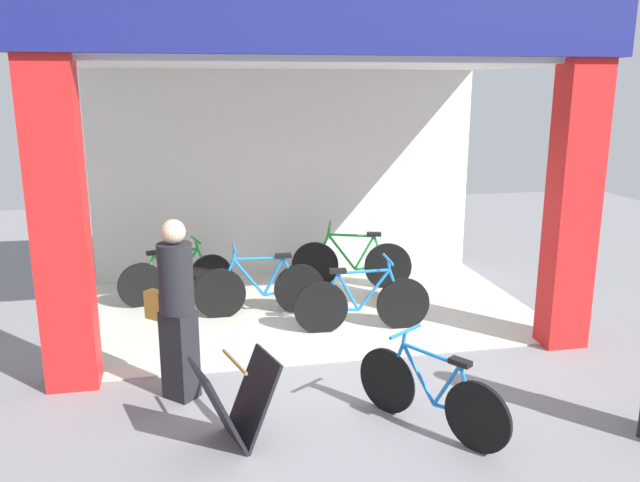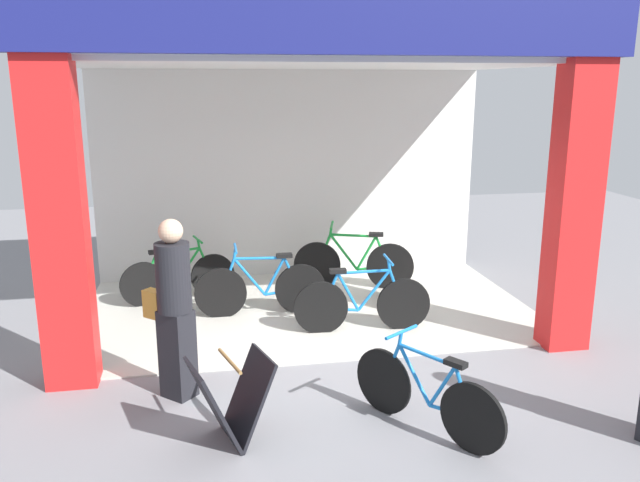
# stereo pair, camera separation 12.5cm
# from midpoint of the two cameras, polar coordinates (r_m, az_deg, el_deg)

# --- Properties ---
(ground_plane) EXTENTS (19.68, 19.68, 0.00)m
(ground_plane) POSITION_cam_midpoint_polar(r_m,az_deg,el_deg) (7.05, 0.86, -10.78)
(ground_plane) COLOR gray
(ground_plane) RESTS_ON ground
(shop_facade) EXTENTS (6.04, 3.73, 3.82)m
(shop_facade) POSITION_cam_midpoint_polar(r_m,az_deg,el_deg) (8.22, -1.73, 7.79)
(shop_facade) COLOR beige
(shop_facade) RESTS_ON ground
(bicycle_inside_0) EXTENTS (1.70, 0.46, 0.93)m
(bicycle_inside_0) POSITION_cam_midpoint_polar(r_m,az_deg,el_deg) (8.28, -5.77, -4.25)
(bicycle_inside_0) COLOR black
(bicycle_inside_0) RESTS_ON ground
(bicycle_inside_1) EXTENTS (1.54, 0.52, 0.87)m
(bicycle_inside_1) POSITION_cam_midpoint_polar(r_m,az_deg,el_deg) (8.98, -13.09, -3.26)
(bicycle_inside_1) COLOR black
(bicycle_inside_1) RESTS_ON ground
(bicycle_inside_2) EXTENTS (1.71, 0.56, 0.97)m
(bicycle_inside_2) POSITION_cam_midpoint_polar(r_m,az_deg,el_deg) (9.35, 2.48, -1.98)
(bicycle_inside_2) COLOR black
(bicycle_inside_2) RESTS_ON ground
(bicycle_inside_3) EXTENTS (1.67, 0.46, 0.92)m
(bicycle_inside_3) POSITION_cam_midpoint_polar(r_m,az_deg,el_deg) (7.75, 3.30, -5.55)
(bicycle_inside_3) COLOR black
(bicycle_inside_3) RESTS_ON ground
(bicycle_parked_0) EXTENTS (0.91, 1.30, 0.85)m
(bicycle_parked_0) POSITION_cam_midpoint_polar(r_m,az_deg,el_deg) (5.72, 9.18, -13.35)
(bicycle_parked_0) COLOR black
(bicycle_parked_0) RESTS_ON ground
(sandwich_board_sign) EXTENTS (0.77, 0.68, 0.75)m
(sandwich_board_sign) POSITION_cam_midpoint_polar(r_m,az_deg,el_deg) (5.52, -8.18, -13.99)
(sandwich_board_sign) COLOR black
(sandwich_board_sign) RESTS_ON ground
(pedestrian_1) EXTENTS (0.55, 0.53, 1.75)m
(pedestrian_1) POSITION_cam_midpoint_polar(r_m,az_deg,el_deg) (6.15, -13.27, -5.85)
(pedestrian_1) COLOR black
(pedestrian_1) RESTS_ON ground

